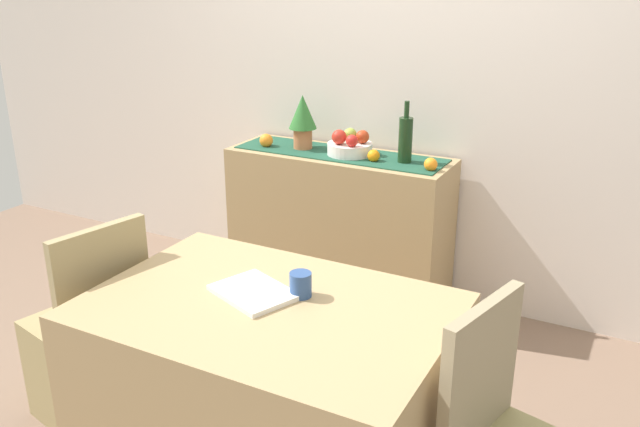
% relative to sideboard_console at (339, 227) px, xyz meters
% --- Properties ---
extents(ground_plane, '(6.40, 6.40, 0.02)m').
position_rel_sideboard_console_xyz_m(ground_plane, '(0.23, -0.92, -0.44)').
color(ground_plane, '#7E6451').
rests_on(ground_plane, ground).
extents(room_wall_rear, '(6.40, 0.06, 2.70)m').
position_rel_sideboard_console_xyz_m(room_wall_rear, '(0.23, 0.26, 0.92)').
color(room_wall_rear, silver).
rests_on(room_wall_rear, ground).
extents(sideboard_console, '(1.24, 0.42, 0.85)m').
position_rel_sideboard_console_xyz_m(sideboard_console, '(0.00, 0.00, 0.00)').
color(sideboard_console, tan).
rests_on(sideboard_console, ground).
extents(table_runner, '(1.17, 0.32, 0.01)m').
position_rel_sideboard_console_xyz_m(table_runner, '(0.00, 0.00, 0.43)').
color(table_runner, '#1E4C38').
rests_on(table_runner, sideboard_console).
extents(fruit_bowl, '(0.24, 0.24, 0.06)m').
position_rel_sideboard_console_xyz_m(fruit_bowl, '(0.06, 0.00, 0.46)').
color(fruit_bowl, white).
rests_on(fruit_bowl, table_runner).
extents(apple_center, '(0.07, 0.07, 0.07)m').
position_rel_sideboard_console_xyz_m(apple_center, '(0.12, 0.03, 0.53)').
color(apple_center, '#B53718').
rests_on(apple_center, fruit_bowl).
extents(apple_left, '(0.08, 0.08, 0.08)m').
position_rel_sideboard_console_xyz_m(apple_left, '(0.02, -0.05, 0.53)').
color(apple_left, red).
rests_on(apple_left, fruit_bowl).
extents(apple_rear, '(0.07, 0.07, 0.07)m').
position_rel_sideboard_console_xyz_m(apple_rear, '(0.05, 0.04, 0.53)').
color(apple_rear, '#93AB3D').
rests_on(apple_rear, fruit_bowl).
extents(apple_right, '(0.06, 0.06, 0.06)m').
position_rel_sideboard_console_xyz_m(apple_right, '(0.11, -0.07, 0.53)').
color(apple_right, red).
rests_on(apple_right, fruit_bowl).
extents(wine_bottle, '(0.07, 0.07, 0.32)m').
position_rel_sideboard_console_xyz_m(wine_bottle, '(0.38, 0.00, 0.55)').
color(wine_bottle, '#183218').
rests_on(wine_bottle, sideboard_console).
extents(potted_plant, '(0.15, 0.15, 0.30)m').
position_rel_sideboard_console_xyz_m(potted_plant, '(-0.23, 0.00, 0.60)').
color(potted_plant, '#BA6A42').
rests_on(potted_plant, sideboard_console).
extents(orange_loose_far, '(0.07, 0.07, 0.07)m').
position_rel_sideboard_console_xyz_m(orange_loose_far, '(0.55, -0.07, 0.46)').
color(orange_loose_far, orange).
rests_on(orange_loose_far, sideboard_console).
extents(orange_loose_near_bowl, '(0.08, 0.08, 0.08)m').
position_rel_sideboard_console_xyz_m(orange_loose_near_bowl, '(-0.43, -0.06, 0.46)').
color(orange_loose_near_bowl, orange).
rests_on(orange_loose_near_bowl, sideboard_console).
extents(orange_loose_end, '(0.07, 0.07, 0.07)m').
position_rel_sideboard_console_xyz_m(orange_loose_end, '(0.22, -0.06, 0.46)').
color(orange_loose_end, orange).
rests_on(orange_loose_end, sideboard_console).
extents(dining_table, '(1.23, 0.84, 0.74)m').
position_rel_sideboard_console_xyz_m(dining_table, '(0.46, -1.48, -0.06)').
color(dining_table, tan).
rests_on(dining_table, ground).
extents(open_book, '(0.34, 0.30, 0.02)m').
position_rel_sideboard_console_xyz_m(open_book, '(0.38, -1.44, 0.32)').
color(open_book, white).
rests_on(open_book, dining_table).
extents(coffee_cup, '(0.08, 0.08, 0.09)m').
position_rel_sideboard_console_xyz_m(coffee_cup, '(0.53, -1.37, 0.36)').
color(coffee_cup, '#2C4B86').
rests_on(coffee_cup, dining_table).
extents(chair_near_window, '(0.48, 0.48, 0.90)m').
position_rel_sideboard_console_xyz_m(chair_near_window, '(-0.42, -1.48, -0.16)').
color(chair_near_window, '#9E8C5C').
rests_on(chair_near_window, ground).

